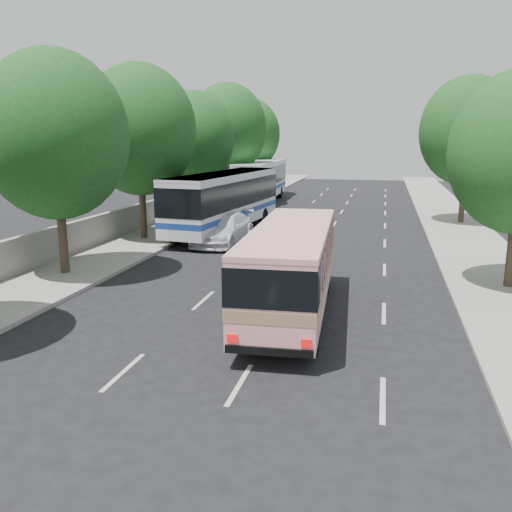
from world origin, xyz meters
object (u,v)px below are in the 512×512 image
(tour_coach_front, at_px, (225,197))
(tour_coach_rear, at_px, (261,178))
(pink_bus, at_px, (291,261))
(white_pickup, at_px, (223,229))
(pink_taxi, at_px, (255,251))

(tour_coach_front, xyz_separation_m, tour_coach_rear, (-1.32, 15.34, -0.02))
(tour_coach_front, relative_size, tour_coach_rear, 1.02)
(pink_bus, height_order, white_pickup, pink_bus)
(pink_bus, xyz_separation_m, white_pickup, (-5.48, 10.90, -0.97))
(tour_coach_front, height_order, tour_coach_rear, tour_coach_front)
(pink_bus, distance_m, tour_coach_front, 15.32)
(pink_taxi, xyz_separation_m, tour_coach_front, (-3.68, 7.95, 1.41))
(pink_bus, bearing_deg, tour_coach_front, 111.23)
(tour_coach_rear, bearing_deg, pink_bus, -76.80)
(pink_taxi, relative_size, tour_coach_rear, 0.35)
(tour_coach_rear, bearing_deg, pink_taxi, -79.21)
(pink_bus, bearing_deg, tour_coach_rear, 101.56)
(tour_coach_rear, bearing_deg, white_pickup, -84.77)
(pink_bus, xyz_separation_m, tour_coach_rear, (-7.60, 29.30, 0.34))
(pink_bus, relative_size, pink_taxi, 2.16)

